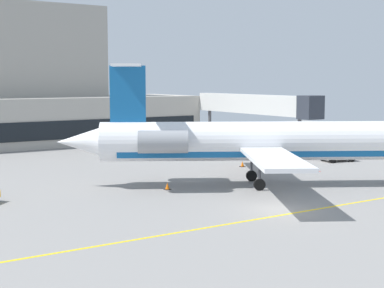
% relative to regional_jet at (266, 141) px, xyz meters
% --- Properties ---
extents(ground, '(120.00, 120.00, 0.11)m').
position_rel_regional_jet_xyz_m(ground, '(-4.90, -7.03, -3.60)').
color(ground, gray).
extents(jet_bridge_west, '(2.40, 22.23, 6.67)m').
position_rel_regional_jet_xyz_m(jet_bridge_west, '(16.33, 21.10, 1.74)').
color(jet_bridge_west, silver).
rests_on(jet_bridge_west, ground).
extents(regional_jet, '(30.33, 22.84, 9.61)m').
position_rel_regional_jet_xyz_m(regional_jet, '(0.00, 0.00, 0.00)').
color(regional_jet, white).
rests_on(regional_jet, ground).
extents(baggage_tug, '(3.60, 2.59, 2.11)m').
position_rel_regional_jet_xyz_m(baggage_tug, '(14.82, 6.58, -2.59)').
color(baggage_tug, silver).
rests_on(baggage_tug, ground).
extents(safety_cone_alpha, '(0.47, 0.47, 0.55)m').
position_rel_regional_jet_xyz_m(safety_cone_alpha, '(4.59, 8.87, -3.30)').
color(safety_cone_alpha, orange).
rests_on(safety_cone_alpha, ground).
extents(safety_cone_bravo, '(0.47, 0.47, 0.55)m').
position_rel_regional_jet_xyz_m(safety_cone_bravo, '(-7.47, 2.75, -3.30)').
color(safety_cone_bravo, orange).
rests_on(safety_cone_bravo, ground).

